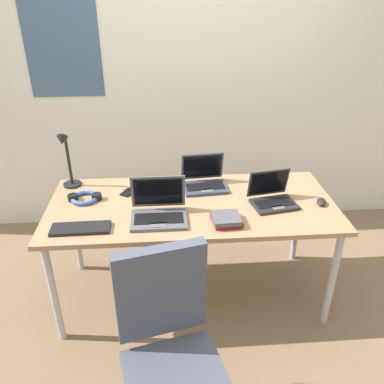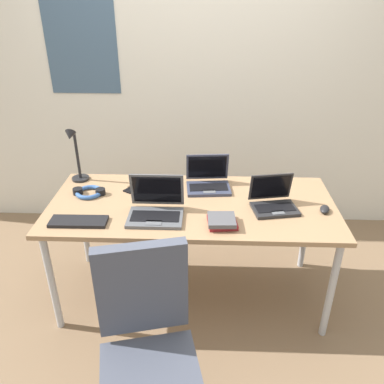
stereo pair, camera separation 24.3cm
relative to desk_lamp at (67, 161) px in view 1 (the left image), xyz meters
The scene contains 13 objects.
ground_plane 1.26m from the desk_lamp, 19.03° to the right, with size 12.00×12.00×0.00m, color #7A6047.
wall_back 1.20m from the desk_lamp, 45.90° to the left, with size 6.00×0.13×2.60m.
desk 0.88m from the desk_lamp, 19.03° to the right, with size 1.80×0.80×0.74m.
desk_lamp is the anchor object (origin of this frame).
laptop_mid_desk 0.75m from the desk_lamp, 36.34° to the right, with size 0.32×0.27×0.24m.
laptop_back_left 1.35m from the desk_lamp, 13.62° to the right, with size 0.30×0.27×0.20m.
laptop_back_right 0.92m from the desk_lamp, ahead, with size 0.31×0.26×0.22m.
external_keyboard 0.58m from the desk_lamp, 73.90° to the right, with size 0.33×0.12×0.02m, color black.
computer_mouse 1.66m from the desk_lamp, 12.22° to the right, with size 0.06×0.10×0.03m, color black.
cell_phone 0.45m from the desk_lamp, 13.82° to the right, with size 0.06×0.14×0.01m, color black.
headphones 0.28m from the desk_lamp, 56.52° to the right, with size 0.21×0.18×0.04m.
book_stack 1.12m from the desk_lamp, 27.93° to the right, with size 0.18×0.18×0.05m.
office_chair 1.48m from the desk_lamp, 62.31° to the right, with size 0.53×0.59×0.97m.
Camera 1 is at (-0.16, -2.14, 1.97)m, focal length 36.69 mm.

